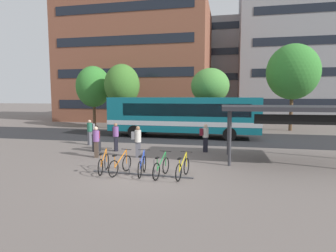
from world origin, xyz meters
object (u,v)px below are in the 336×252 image
commuter_red_pack_0 (96,139)px  commuter_maroon_pack_4 (205,136)px  commuter_black_pack_1 (116,135)px  transit_shelter (291,110)px  street_tree_0 (122,85)px  parked_bicycle_yellow_4 (183,169)px  parked_bicycle_blue_2 (142,166)px  commuter_grey_pack_3 (90,130)px  city_bus (182,115)px  street_tree_2 (94,87)px  street_tree_3 (293,72)px  street_tree_1 (210,86)px  parked_bicycle_orange_0 (104,164)px  commuter_grey_pack_2 (137,139)px  trash_bin (97,143)px  parked_bicycle_orange_1 (120,165)px  parked_bicycle_green_3 (161,168)px

commuter_red_pack_0 → commuter_maroon_pack_4: (5.64, 2.65, -0.00)m
commuter_black_pack_1 → transit_shelter: bearing=50.5°
commuter_black_pack_1 → street_tree_0: 12.10m
parked_bicycle_yellow_4 → commuter_black_pack_1: size_ratio=1.00×
parked_bicycle_blue_2 → commuter_grey_pack_3: commuter_grey_pack_3 is taller
city_bus → commuter_black_pack_1: 7.21m
street_tree_2 → street_tree_3: (20.34, 0.18, 1.26)m
parked_bicycle_blue_2 → street_tree_1: (1.87, 14.99, 3.83)m
parked_bicycle_orange_0 → street_tree_0: size_ratio=0.26×
parked_bicycle_orange_0 → parked_bicycle_yellow_4: (3.49, -0.10, 0.00)m
street_tree_1 → parked_bicycle_yellow_4: bearing=-90.5°
commuter_grey_pack_2 → street_tree_1: street_tree_1 is taller
parked_bicycle_blue_2 → street_tree_0: bearing=17.6°
commuter_grey_pack_2 → trash_bin: bearing=146.8°
street_tree_0 → commuter_red_pack_0: bearing=-75.0°
commuter_grey_pack_3 → transit_shelter: bearing=101.8°
parked_bicycle_orange_1 → parked_bicycle_yellow_4: bearing=-78.3°
parked_bicycle_orange_0 → commuter_red_pack_0: size_ratio=1.01×
parked_bicycle_green_3 → parked_bicycle_yellow_4: same height
commuter_red_pack_0 → commuter_maroon_pack_4: commuter_red_pack_0 is taller
transit_shelter → street_tree_0: street_tree_0 is taller
commuter_black_pack_1 → street_tree_0: size_ratio=0.26×
city_bus → parked_bicycle_orange_0: (-1.66, -11.12, -1.39)m
street_tree_3 → commuter_maroon_pack_4: bearing=-120.7°
commuter_grey_pack_2 → street_tree_1: 12.62m
parked_bicycle_orange_1 → parked_bicycle_green_3: size_ratio=0.99×
parked_bicycle_yellow_4 → commuter_black_pack_1: bearing=55.0°
commuter_grey_pack_2 → street_tree_2: 17.52m
transit_shelter → street_tree_1: bearing=111.1°
parked_bicycle_yellow_4 → street_tree_1: size_ratio=0.29×
commuter_maroon_pack_4 → parked_bicycle_orange_1: bearing=-130.2°
commuter_red_pack_0 → city_bus: bearing=142.0°
commuter_grey_pack_2 → street_tree_0: (-5.64, 12.42, 3.41)m
parked_bicycle_green_3 → transit_shelter: bearing=-46.7°
parked_bicycle_blue_2 → commuter_red_pack_0: commuter_red_pack_0 is taller
commuter_maroon_pack_4 → street_tree_2: bearing=127.1°
commuter_red_pack_0 → commuter_grey_pack_2: bearing=84.9°
parked_bicycle_yellow_4 → commuter_black_pack_1: commuter_black_pack_1 is taller
city_bus → commuter_grey_pack_2: bearing=82.8°
city_bus → transit_shelter: 10.01m
parked_bicycle_orange_0 → parked_bicycle_green_3: bearing=-102.9°
street_tree_0 → parked_bicycle_blue_2: bearing=-66.2°
parked_bicycle_green_3 → transit_shelter: (5.68, 3.81, 2.26)m
parked_bicycle_orange_0 → parked_bicycle_orange_1: bearing=-106.4°
street_tree_0 → street_tree_2: street_tree_2 is taller
transit_shelter → commuter_grey_pack_3: (-12.16, 2.60, -1.65)m
commuter_red_pack_0 → street_tree_1: (5.31, 12.22, 3.24)m
parked_bicycle_yellow_4 → commuter_grey_pack_3: size_ratio=1.00×
street_tree_2 → commuter_red_pack_0: bearing=-63.0°
parked_bicycle_orange_0 → street_tree_2: street_tree_2 is taller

